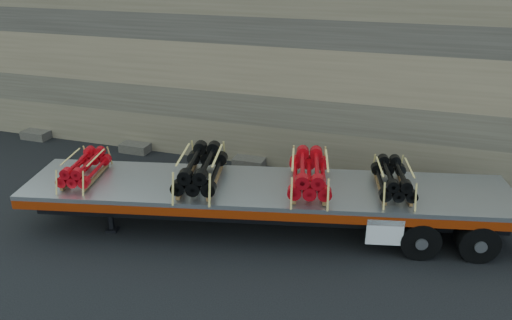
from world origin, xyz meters
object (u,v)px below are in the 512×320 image
Objects in this scene: trailer at (266,207)px; bundle_front at (85,168)px; bundle_rear at (393,179)px; bundle_midfront at (201,169)px; bundle_midrear at (309,174)px.

bundle_front is (-5.31, -1.22, 1.04)m from trailer.
bundle_rear is (8.83, 2.03, 0.02)m from bundle_front.
bundle_front reaches higher than trailer.
trailer is 5.80× the size of bundle_midfront.
bundle_front is at bearing 180.00° from bundle_midrear.
bundle_midfront is at bearing -0.00° from bundle_front.
trailer is 2.24m from bundle_midfront.
bundle_midfront is (3.43, 0.79, 0.10)m from bundle_front.
bundle_front is at bearing 180.00° from trailer.
bundle_midfront is 1.04× the size of bundle_midrear.
bundle_midrear is 1.17× the size of bundle_rear.
bundle_front is at bearing 180.00° from bundle_midfront.
trailer is at bearing -0.00° from bundle_midfront.
trailer is at bearing -180.00° from bundle_rear.
bundle_midrear reaches higher than bundle_front.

